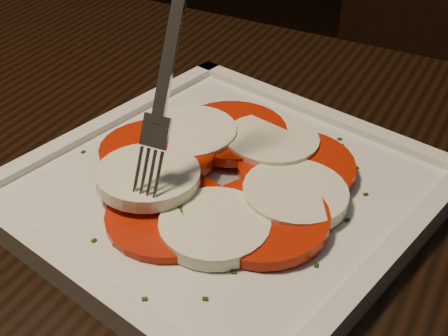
% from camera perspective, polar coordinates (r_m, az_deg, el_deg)
% --- Properties ---
extents(chair, '(0.49, 0.49, 0.93)m').
position_cam_1_polar(chair, '(1.19, 18.25, 8.20)').
color(chair, black).
rests_on(chair, ground).
extents(plate, '(0.35, 0.35, 0.01)m').
position_cam_1_polar(plate, '(0.47, 0.00, -2.22)').
color(plate, white).
rests_on(plate, table).
extents(caprese_salad, '(0.24, 0.24, 0.02)m').
position_cam_1_polar(caprese_salad, '(0.46, -0.01, -0.52)').
color(caprese_salad, red).
rests_on(caprese_salad, plate).
extents(fork, '(0.04, 0.09, 0.16)m').
position_cam_1_polar(fork, '(0.43, -4.41, 10.15)').
color(fork, white).
rests_on(fork, caprese_salad).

